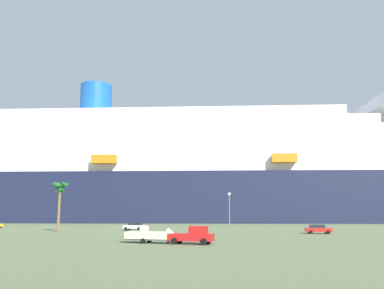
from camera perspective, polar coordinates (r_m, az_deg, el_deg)
name	(u,v)px	position (r m, az deg, el deg)	size (l,w,h in m)	color
ground_plane	(166,227)	(106.78, -3.49, -11.08)	(600.00, 600.00, 0.00)	#66754C
cruise_ship	(199,177)	(154.90, 0.95, -4.33)	(298.54, 57.16, 56.87)	#191E38
pickup_truck	(193,236)	(53.47, 0.07, -12.15)	(5.85, 3.01, 2.20)	red
small_boat_on_trailer	(153,236)	(55.28, -5.21, -12.10)	(8.11, 3.02, 2.15)	#595960
palm_tree	(60,192)	(86.52, -17.35, -6.09)	(3.31, 3.45, 9.68)	brown
street_lamp	(229,206)	(79.77, 5.05, -8.28)	(0.56, 0.56, 7.45)	slate
parked_car_red_hatchback	(318,229)	(81.08, 16.60, -10.84)	(4.65, 2.21, 1.58)	red
parked_car_white_van	(134,226)	(93.10, -7.75, -10.83)	(4.83, 2.53, 1.58)	white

